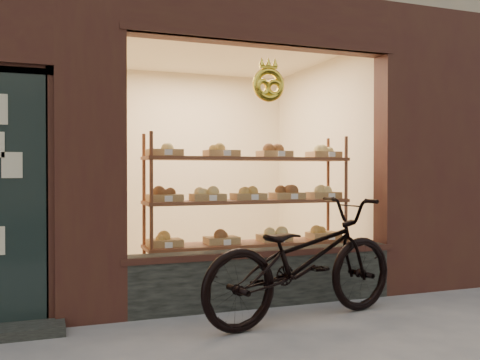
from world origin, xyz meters
name	(u,v)px	position (x,y,z in m)	size (l,w,h in m)	color
display_shelf	(248,214)	(0.45, 2.55, 0.87)	(2.20, 0.45, 1.70)	brown
bicycle	(303,260)	(0.56, 1.50, 0.54)	(0.71, 2.04, 1.07)	black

